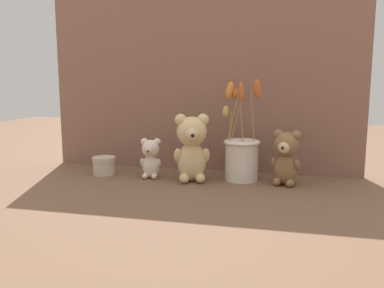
{
  "coord_description": "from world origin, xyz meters",
  "views": [
    {
      "loc": [
        0.33,
        -1.35,
        0.35
      ],
      "look_at": [
        0.0,
        0.02,
        0.12
      ],
      "focal_mm": 38.0,
      "sensor_mm": 36.0,
      "label": 1
    }
  ],
  "objects_px": {
    "teddy_bear_medium": "(286,157)",
    "flower_vase": "(241,154)",
    "decorative_tin_tall": "(104,166)",
    "teddy_bear_small": "(151,157)",
    "teddy_bear_large": "(192,146)"
  },
  "relations": [
    {
      "from": "teddy_bear_medium",
      "to": "flower_vase",
      "type": "bearing_deg",
      "value": 167.67
    },
    {
      "from": "flower_vase",
      "to": "decorative_tin_tall",
      "type": "distance_m",
      "value": 0.51
    },
    {
      "from": "teddy_bear_small",
      "to": "decorative_tin_tall",
      "type": "xyz_separation_m",
      "value": [
        -0.18,
        0.01,
        -0.04
      ]
    },
    {
      "from": "teddy_bear_large",
      "to": "teddy_bear_medium",
      "type": "distance_m",
      "value": 0.32
    },
    {
      "from": "teddy_bear_large",
      "to": "teddy_bear_small",
      "type": "xyz_separation_m",
      "value": [
        -0.15,
        0.01,
        -0.05
      ]
    },
    {
      "from": "decorative_tin_tall",
      "to": "teddy_bear_large",
      "type": "bearing_deg",
      "value": -3.04
    },
    {
      "from": "flower_vase",
      "to": "decorative_tin_tall",
      "type": "height_order",
      "value": "flower_vase"
    },
    {
      "from": "flower_vase",
      "to": "decorative_tin_tall",
      "type": "xyz_separation_m",
      "value": [
        -0.5,
        -0.04,
        -0.06
      ]
    },
    {
      "from": "teddy_bear_large",
      "to": "decorative_tin_tall",
      "type": "relative_size",
      "value": 2.76
    },
    {
      "from": "teddy_bear_small",
      "to": "flower_vase",
      "type": "bearing_deg",
      "value": 7.97
    },
    {
      "from": "teddy_bear_medium",
      "to": "flower_vase",
      "type": "distance_m",
      "value": 0.15
    },
    {
      "from": "teddy_bear_small",
      "to": "flower_vase",
      "type": "distance_m",
      "value": 0.32
    },
    {
      "from": "teddy_bear_medium",
      "to": "teddy_bear_small",
      "type": "height_order",
      "value": "teddy_bear_medium"
    },
    {
      "from": "teddy_bear_large",
      "to": "flower_vase",
      "type": "relative_size",
      "value": 0.67
    },
    {
      "from": "teddy_bear_large",
      "to": "teddy_bear_medium",
      "type": "bearing_deg",
      "value": 4.02
    }
  ]
}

